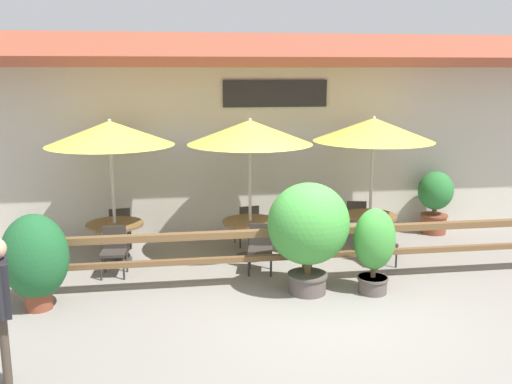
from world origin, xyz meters
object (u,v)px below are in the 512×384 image
object	(u,v)px
patio_umbrella_middle	(250,132)
potted_plant_small_flowering	(374,246)
chair_middle_streetside	(260,246)
potted_plant_corner_fern	(435,198)
chair_near_wallside	(120,226)
pedestrian	(0,292)
dining_table_far	(370,222)
dining_table_near	(115,230)
potted_plant_broad_leaf	(35,259)
patio_umbrella_far	(374,130)
potted_plant_entrance_palm	(308,227)
chair_near_streetside	(114,249)
chair_far_streetside	(380,240)
chair_middle_wallside	(247,223)
patio_umbrella_near	(110,133)
chair_far_wallside	(356,217)
dining_table_middle	(250,228)

from	to	relation	value
patio_umbrella_middle	potted_plant_small_flowering	xyz separation A→B (m)	(1.68, -2.00, -1.60)
chair_middle_streetside	potted_plant_corner_fern	world-z (taller)	potted_plant_corner_fern
chair_near_wallside	pedestrian	distance (m)	5.06
patio_umbrella_middle	dining_table_far	bearing A→B (deg)	2.07
dining_table_near	dining_table_far	distance (m)	4.85
potted_plant_broad_leaf	potted_plant_corner_fern	size ratio (longest dim) A/B	1.07
patio_umbrella_middle	potted_plant_broad_leaf	distance (m)	4.22
potted_plant_small_flowering	patio_umbrella_far	bearing A→B (deg)	72.02
patio_umbrella_far	pedestrian	world-z (taller)	patio_umbrella_far
potted_plant_entrance_palm	dining_table_near	bearing A→B (deg)	146.95
patio_umbrella_middle	potted_plant_entrance_palm	bearing A→B (deg)	-70.37
pedestrian	potted_plant_entrance_palm	bearing A→B (deg)	-77.23
chair_near_wallside	pedestrian	size ratio (longest dim) A/B	0.49
chair_near_streetside	chair_far_streetside	bearing A→B (deg)	2.20
patio_umbrella_far	potted_plant_broad_leaf	size ratio (longest dim) A/B	1.82
potted_plant_small_flowering	potted_plant_entrance_palm	size ratio (longest dim) A/B	0.77
chair_middle_streetside	potted_plant_corner_fern	bearing A→B (deg)	34.56
chair_middle_wallside	patio_umbrella_near	bearing A→B (deg)	2.47
patio_umbrella_middle	chair_middle_wallside	distance (m)	2.06
chair_near_streetside	potted_plant_corner_fern	distance (m)	6.82
chair_middle_wallside	potted_plant_broad_leaf	bearing A→B (deg)	26.84
chair_middle_streetside	chair_far_streetside	world-z (taller)	same
potted_plant_small_flowering	chair_middle_streetside	bearing A→B (deg)	142.75
chair_far_wallside	pedestrian	distance (m)	7.50
potted_plant_corner_fern	patio_umbrella_far	bearing A→B (deg)	-151.69
chair_middle_wallside	dining_table_middle	bearing A→B (deg)	75.84
patio_umbrella_middle	dining_table_far	world-z (taller)	patio_umbrella_middle
patio_umbrella_near	potted_plant_small_flowering	xyz separation A→B (m)	(4.17, -2.20, -1.60)
chair_near_wallside	potted_plant_corner_fern	xyz separation A→B (m)	(6.64, 0.10, 0.31)
chair_near_streetside	potted_plant_small_flowering	bearing A→B (deg)	-15.15
dining_table_far	chair_far_wallside	distance (m)	0.81
pedestrian	chair_far_streetside	bearing A→B (deg)	-75.23
chair_middle_streetside	pedestrian	xyz separation A→B (m)	(-3.39, -3.21, 0.63)
dining_table_middle	potted_plant_small_flowering	size ratio (longest dim) A/B	0.76
patio_umbrella_near	chair_near_wallside	world-z (taller)	patio_umbrella_near
potted_plant_broad_leaf	potted_plant_entrance_palm	bearing A→B (deg)	0.25
chair_middle_wallside	potted_plant_entrance_palm	distance (m)	2.75
chair_far_wallside	potted_plant_corner_fern	world-z (taller)	potted_plant_corner_fern
patio_umbrella_middle	potted_plant_entrance_palm	distance (m)	2.35
dining_table_far	chair_far_wallside	bearing A→B (deg)	91.10
chair_middle_wallside	potted_plant_broad_leaf	distance (m)	4.38
chair_middle_streetside	chair_middle_wallside	bearing A→B (deg)	101.16
dining_table_near	potted_plant_entrance_palm	size ratio (longest dim) A/B	0.58
potted_plant_corner_fern	patio_umbrella_near	bearing A→B (deg)	-172.61
dining_table_near	potted_plant_small_flowering	xyz separation A→B (m)	(4.17, -2.20, 0.20)
chair_near_wallside	potted_plant_small_flowering	bearing A→B (deg)	134.34
chair_near_streetside	chair_far_wallside	world-z (taller)	same
dining_table_near	potted_plant_small_flowering	size ratio (longest dim) A/B	0.76
potted_plant_corner_fern	chair_far_streetside	bearing A→B (deg)	-136.78
chair_far_wallside	potted_plant_entrance_palm	bearing A→B (deg)	71.90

